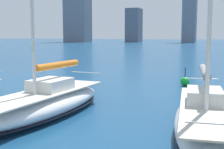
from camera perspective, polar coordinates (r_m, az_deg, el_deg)
name	(u,v)px	position (r m, az deg, el deg)	size (l,w,h in m)	color
sailboat_grey	(205,118)	(12.50, 16.58, -7.63)	(3.50, 9.44, 13.00)	silver
sailboat_orange	(45,102)	(15.25, -12.19, -4.96)	(3.01, 9.27, 11.46)	white
channel_buoy	(185,81)	(24.41, 13.19, -1.23)	(0.70, 0.70, 1.40)	green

